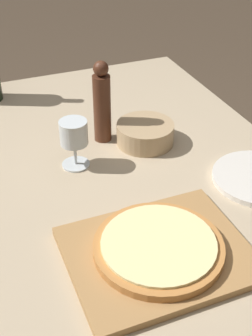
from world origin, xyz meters
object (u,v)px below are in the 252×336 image
object	(u,v)px
pizza	(159,246)
wine_glass	(74,135)
pepper_mill	(102,104)
small_bowl	(145,133)

from	to	relation	value
pizza	wine_glass	size ratio (longest dim) A/B	2.03
pepper_mill	wine_glass	distance (m)	0.15
pepper_mill	wine_glass	bearing A→B (deg)	-138.53
pizza	wine_glass	distance (m)	0.39
pepper_mill	small_bowl	distance (m)	0.15
pizza	small_bowl	xyz separation A→B (m)	(0.15, 0.42, -0.00)
pizza	small_bowl	bearing A→B (deg)	69.57
pizza	pepper_mill	distance (m)	0.49
small_bowl	pizza	bearing A→B (deg)	-110.43
pepper_mill	pizza	bearing A→B (deg)	-96.16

